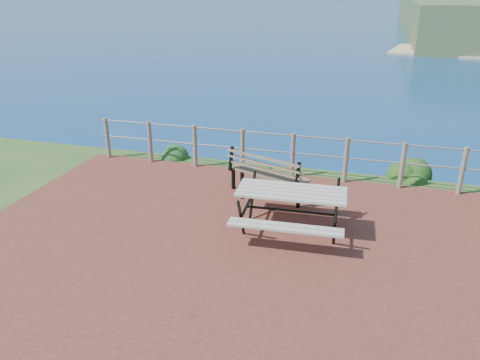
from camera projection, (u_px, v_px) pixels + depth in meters
The scene contains 6 objects.
ground at pixel (254, 252), 7.51m from camera, with size 10.00×7.00×0.12m, color brown.
safety_railing at pixel (293, 153), 10.26m from camera, with size 9.40×0.10×1.00m.
picnic_table at pixel (291, 207), 7.94m from camera, with size 1.86×1.58×0.77m.
park_bench at pixel (269, 167), 9.30m from camera, with size 1.72×0.96×0.95m.
shrub_lip_west at pixel (172, 156), 11.79m from camera, with size 0.71×0.71×0.43m, color #214B1C.
shrub_lip_east at pixel (407, 177), 10.47m from camera, with size 0.79×0.79×0.54m, color #164314.
Camera 1 is at (1.60, -6.30, 3.94)m, focal length 35.00 mm.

